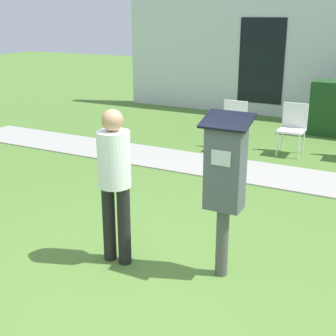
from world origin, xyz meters
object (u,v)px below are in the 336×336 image
parking_meter (225,176)px  outdoor_chair_middle (293,125)px  outdoor_chair_left (233,122)px  person_standing (115,176)px

parking_meter → outdoor_chair_middle: parking_meter is taller
outdoor_chair_middle → outdoor_chair_left: bearing=-152.0°
parking_meter → outdoor_chair_left: (-1.39, 4.14, -0.49)m
person_standing → outdoor_chair_left: 4.41m
outdoor_chair_left → outdoor_chair_middle: same height
parking_meter → outdoor_chair_middle: size_ratio=1.77×
person_standing → outdoor_chair_middle: size_ratio=1.76×
person_standing → parking_meter: bearing=30.5°
outdoor_chair_left → person_standing: bearing=-92.7°
outdoor_chair_left → parking_meter: bearing=-78.7°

